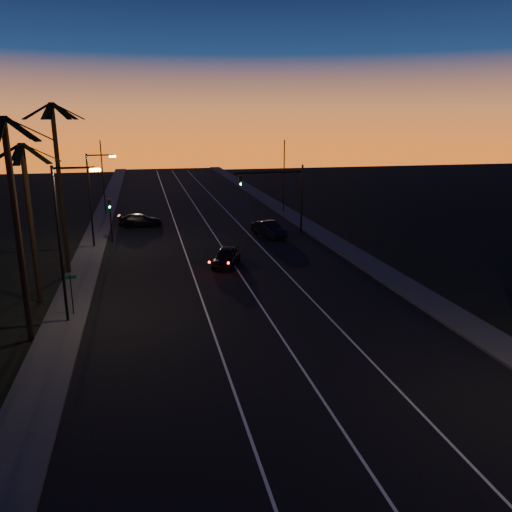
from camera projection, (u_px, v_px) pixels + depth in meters
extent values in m
cube|color=black|center=(227.00, 264.00, 40.56)|extent=(20.00, 170.00, 0.01)
cube|color=#31312F|center=(83.00, 272.00, 38.15)|extent=(2.40, 170.00, 0.16)
cube|color=#31312F|center=(355.00, 255.00, 42.93)|extent=(2.40, 170.00, 0.16)
cube|color=silver|center=(190.00, 266.00, 39.92)|extent=(0.12, 160.00, 0.01)
cube|color=silver|center=(233.00, 264.00, 40.66)|extent=(0.12, 160.00, 0.01)
cube|color=silver|center=(275.00, 261.00, 41.41)|extent=(0.12, 160.00, 0.01)
cylinder|color=black|center=(18.00, 235.00, 25.07)|extent=(0.32, 0.32, 11.50)
cube|color=black|center=(29.00, 128.00, 24.17)|extent=(2.18, 0.92, 1.18)
cube|color=black|center=(19.00, 128.00, 24.70)|extent=(1.25, 2.12, 1.18)
cube|color=black|center=(20.00, 129.00, 23.28)|extent=(1.95, 1.61, 1.18)
cylinder|color=black|center=(31.00, 226.00, 30.78)|extent=(0.32, 0.32, 10.00)
cube|color=black|center=(42.00, 152.00, 30.08)|extent=(2.18, 0.92, 1.18)
cube|color=black|center=(33.00, 152.00, 30.62)|extent=(1.25, 2.12, 1.18)
cube|color=black|center=(17.00, 152.00, 30.40)|extent=(1.34, 2.09, 1.18)
cube|color=black|center=(4.00, 153.00, 29.59)|extent=(2.18, 0.82, 1.18)
cube|color=black|center=(5.00, 154.00, 28.80)|extent=(1.90, 1.69, 1.18)
cube|color=black|center=(19.00, 154.00, 28.62)|extent=(0.45, 2.16, 1.18)
cube|color=black|center=(36.00, 153.00, 29.19)|extent=(1.95, 1.61, 1.18)
cylinder|color=black|center=(61.00, 192.00, 36.31)|extent=(0.32, 0.32, 12.50)
cube|color=black|center=(68.00, 111.00, 35.28)|extent=(2.18, 0.92, 1.18)
cube|color=black|center=(61.00, 111.00, 35.82)|extent=(1.25, 2.12, 1.18)
cube|color=black|center=(47.00, 111.00, 35.60)|extent=(1.34, 2.09, 1.18)
cube|color=black|center=(37.00, 111.00, 34.79)|extent=(2.18, 0.82, 1.18)
cube|color=black|center=(38.00, 111.00, 34.00)|extent=(1.90, 1.69, 1.18)
cube|color=black|center=(50.00, 111.00, 33.82)|extent=(0.45, 2.16, 1.18)
cube|color=black|center=(64.00, 111.00, 34.39)|extent=(1.95, 1.61, 1.18)
cylinder|color=black|center=(60.00, 248.00, 27.62)|extent=(0.16, 0.16, 9.00)
cylinder|color=black|center=(73.00, 168.00, 26.71)|extent=(2.20, 0.12, 0.12)
cube|color=#F0BB60|center=(95.00, 170.00, 26.98)|extent=(0.55, 0.26, 0.16)
cylinder|color=black|center=(90.00, 202.00, 44.62)|extent=(0.16, 0.16, 8.50)
cylinder|color=black|center=(99.00, 155.00, 43.78)|extent=(2.20, 0.12, 0.12)
cube|color=#F0BB60|center=(112.00, 156.00, 44.05)|extent=(0.55, 0.26, 0.16)
cylinder|color=black|center=(72.00, 296.00, 29.45)|extent=(0.06, 0.06, 2.60)
cube|color=#0D5321|center=(70.00, 277.00, 29.14)|extent=(0.70, 0.03, 0.20)
cylinder|color=black|center=(302.00, 199.00, 51.08)|extent=(0.20, 0.20, 7.00)
cylinder|color=black|center=(269.00, 172.00, 49.59)|extent=(7.00, 0.16, 0.16)
cube|color=black|center=(240.00, 181.00, 49.17)|extent=(0.32, 0.28, 1.00)
sphere|color=black|center=(241.00, 178.00, 48.93)|extent=(0.20, 0.20, 0.20)
sphere|color=black|center=(241.00, 181.00, 49.01)|extent=(0.20, 0.20, 0.20)
sphere|color=#14FF59|center=(241.00, 184.00, 49.10)|extent=(0.20, 0.20, 0.20)
cylinder|color=black|center=(111.00, 221.00, 47.39)|extent=(0.14, 0.14, 4.20)
cube|color=black|center=(109.00, 204.00, 46.97)|extent=(0.28, 0.25, 0.90)
sphere|color=black|center=(109.00, 201.00, 46.75)|extent=(0.18, 0.18, 0.18)
sphere|color=black|center=(109.00, 204.00, 46.83)|extent=(0.18, 0.18, 0.18)
sphere|color=#14FF59|center=(110.00, 207.00, 46.90)|extent=(0.18, 0.18, 0.18)
cylinder|color=black|center=(103.00, 178.00, 60.55)|extent=(0.14, 0.14, 9.00)
cylinder|color=black|center=(284.00, 176.00, 62.42)|extent=(0.14, 0.14, 9.00)
imported|color=black|center=(226.00, 257.00, 39.98)|extent=(3.24, 4.67, 1.48)
sphere|color=#FF0F05|center=(209.00, 262.00, 37.57)|extent=(0.18, 0.18, 0.18)
sphere|color=#FF0F05|center=(228.00, 263.00, 37.35)|extent=(0.18, 0.18, 0.18)
imported|color=black|center=(269.00, 229.00, 49.79)|extent=(2.95, 4.98, 1.55)
imported|color=black|center=(140.00, 220.00, 54.73)|extent=(4.86, 2.13, 1.39)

